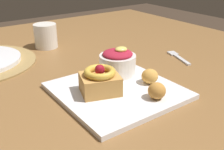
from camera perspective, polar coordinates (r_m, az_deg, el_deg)
dining_table at (r=0.91m, az=-6.51°, el=-1.53°), size 1.35×1.15×0.73m
front_plate at (r=0.65m, az=1.03°, el=-3.30°), size 0.27×0.27×0.01m
cake_slice at (r=0.62m, az=-2.54°, el=-1.24°), size 0.11×0.10×0.07m
berry_ramekin at (r=0.72m, az=1.19°, el=2.72°), size 0.10×0.10×0.08m
fritter_front at (r=0.61m, az=9.52°, el=-3.22°), size 0.04×0.04×0.04m
fritter_middle at (r=0.68m, az=7.93°, el=-0.24°), size 0.04×0.04×0.04m
fork at (r=0.91m, az=13.62°, el=3.75°), size 0.06×0.12×0.00m
coffee_mug at (r=1.00m, az=-13.76°, el=7.99°), size 0.08×0.08×0.08m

